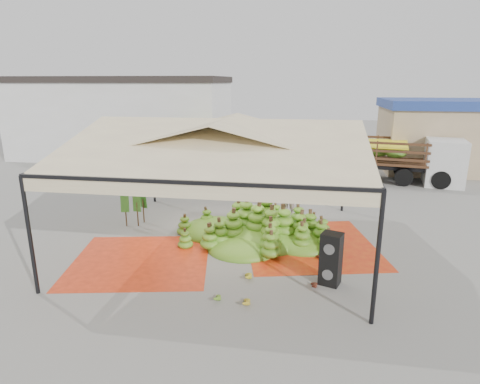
% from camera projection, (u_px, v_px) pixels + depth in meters
% --- Properties ---
extents(ground, '(90.00, 90.00, 0.00)m').
position_uv_depth(ground, '(227.00, 242.00, 13.16)').
color(ground, slate).
rests_on(ground, ground).
extents(canopy_tent, '(8.10, 8.10, 4.00)m').
position_uv_depth(canopy_tent, '(226.00, 142.00, 12.28)').
color(canopy_tent, black).
rests_on(canopy_tent, ground).
extents(building_white, '(14.30, 6.30, 5.40)m').
position_uv_depth(building_white, '(122.00, 117.00, 27.31)').
color(building_white, silver).
rests_on(building_white, ground).
extents(building_tan, '(6.30, 5.30, 4.10)m').
position_uv_depth(building_tan, '(437.00, 135.00, 23.42)').
color(building_tan, tan).
rests_on(building_tan, ground).
extents(tarp_left, '(4.55, 4.40, 0.01)m').
position_uv_depth(tarp_left, '(141.00, 260.00, 11.79)').
color(tarp_left, red).
rests_on(tarp_left, ground).
extents(tarp_right, '(4.86, 5.01, 0.01)m').
position_uv_depth(tarp_right, '(309.00, 244.00, 12.94)').
color(tarp_right, '#CD4D13').
rests_on(tarp_right, ground).
extents(banana_heap, '(6.06, 5.17, 1.20)m').
position_uv_depth(banana_heap, '(260.00, 222.00, 13.28)').
color(banana_heap, '#4B7F1A').
rests_on(banana_heap, ground).
extents(hand_yellow_a, '(0.48, 0.40, 0.21)m').
position_uv_depth(hand_yellow_a, '(243.00, 300.00, 9.44)').
color(hand_yellow_a, '#B79324').
rests_on(hand_yellow_a, ground).
extents(hand_yellow_b, '(0.54, 0.47, 0.22)m').
position_uv_depth(hand_yellow_b, '(245.00, 275.00, 10.68)').
color(hand_yellow_b, gold).
rests_on(hand_yellow_b, ground).
extents(hand_red_a, '(0.43, 0.36, 0.19)m').
position_uv_depth(hand_red_a, '(311.00, 284.00, 10.24)').
color(hand_red_a, '#522312').
rests_on(hand_red_a, ground).
extents(hand_red_b, '(0.51, 0.46, 0.19)m').
position_uv_depth(hand_red_b, '(317.00, 256.00, 11.84)').
color(hand_red_b, '#562413').
rests_on(hand_red_b, ground).
extents(hand_green, '(0.40, 0.33, 0.18)m').
position_uv_depth(hand_green, '(214.00, 296.00, 9.65)').
color(hand_green, '#426E16').
rests_on(hand_green, ground).
extents(hanging_bunches, '(1.74, 0.24, 0.20)m').
position_uv_depth(hanging_bunches, '(282.00, 157.00, 13.52)').
color(hanging_bunches, '#437418').
rests_on(hanging_bunches, ground).
extents(speaker_stack, '(0.62, 0.59, 1.39)m').
position_uv_depth(speaker_stack, '(331.00, 259.00, 10.26)').
color(speaker_stack, black).
rests_on(speaker_stack, ground).
extents(banana_leaves, '(0.96, 1.36, 3.70)m').
position_uv_depth(banana_leaves, '(137.00, 222.00, 15.04)').
color(banana_leaves, '#1F691C').
rests_on(banana_leaves, ground).
extents(vendor, '(0.62, 0.45, 1.60)m').
position_uv_depth(vendor, '(289.00, 196.00, 15.55)').
color(vendor, gray).
rests_on(vendor, ground).
extents(truck_left, '(6.88, 2.48, 2.35)m').
position_uv_depth(truck_left, '(216.00, 148.00, 22.66)').
color(truck_left, '#502B1A').
rests_on(truck_left, ground).
extents(truck_right, '(6.93, 3.36, 2.28)m').
position_uv_depth(truck_right, '(399.00, 155.00, 20.83)').
color(truck_right, '#4E2E1A').
rests_on(truck_right, ground).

